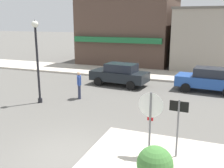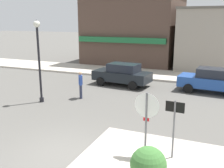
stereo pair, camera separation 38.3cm
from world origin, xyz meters
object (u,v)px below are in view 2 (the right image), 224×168
at_px(stop_sign, 146,116).
at_px(lamp_post, 38,50).
at_px(parked_car_second, 212,80).
at_px(one_way_sign, 174,123).
at_px(pedestrian_crossing_near, 81,84).
at_px(parked_car_nearest, 122,74).

height_order(stop_sign, lamp_post, lamp_post).
relative_size(stop_sign, parked_car_second, 0.56).
distance_m(stop_sign, lamp_post, 8.18).
distance_m(one_way_sign, lamp_post, 8.91).
bearing_deg(pedestrian_crossing_near, parked_car_second, 31.42).
bearing_deg(lamp_post, one_way_sign, -24.60).
height_order(lamp_post, parked_car_nearest, lamp_post).
relative_size(parked_car_nearest, pedestrian_crossing_near, 2.59).
bearing_deg(parked_car_nearest, lamp_post, -118.03).
xyz_separation_m(stop_sign, one_way_sign, (0.87, 0.16, -0.19)).
xyz_separation_m(stop_sign, lamp_post, (-7.10, 3.80, 1.44)).
height_order(one_way_sign, parked_car_second, one_way_sign).
bearing_deg(one_way_sign, stop_sign, -169.86).
height_order(lamp_post, parked_car_second, lamp_post).
bearing_deg(one_way_sign, parked_car_second, 85.03).
xyz_separation_m(parked_car_nearest, pedestrian_crossing_near, (-1.15, -3.90, 0.06)).
bearing_deg(stop_sign, parked_car_second, 80.02).
bearing_deg(lamp_post, stop_sign, -28.18).
bearing_deg(parked_car_nearest, stop_sign, -65.26).
relative_size(one_way_sign, parked_car_nearest, 0.50).
height_order(one_way_sign, lamp_post, lamp_post).
xyz_separation_m(parked_car_second, pedestrian_crossing_near, (-7.08, -4.32, 0.06)).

